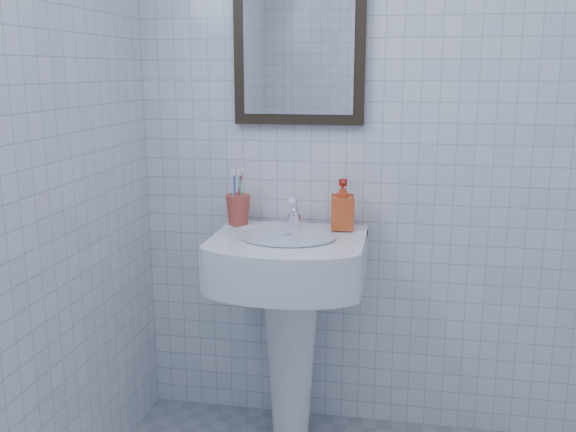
# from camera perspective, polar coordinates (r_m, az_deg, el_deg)

# --- Properties ---
(wall_back) EXTENTS (2.20, 0.02, 2.50)m
(wall_back) POSITION_cam_1_polar(r_m,az_deg,el_deg) (2.49, 11.66, 8.09)
(wall_back) COLOR white
(wall_back) RESTS_ON ground
(washbasin) EXTENTS (0.56, 0.41, 0.86)m
(washbasin) POSITION_cam_1_polar(r_m,az_deg,el_deg) (2.46, 0.15, -7.80)
(washbasin) COLOR white
(washbasin) RESTS_ON ground
(faucet) EXTENTS (0.05, 0.11, 0.13)m
(faucet) POSITION_cam_1_polar(r_m,az_deg,el_deg) (2.46, 0.58, 0.15)
(faucet) COLOR white
(faucet) RESTS_ON washbasin
(toothbrush_cup) EXTENTS (0.12, 0.12, 0.12)m
(toothbrush_cup) POSITION_cam_1_polar(r_m,az_deg,el_deg) (2.51, -4.45, 0.58)
(toothbrush_cup) COLOR #B34331
(toothbrush_cup) RESTS_ON washbasin
(soap_dispenser) EXTENTS (0.10, 0.10, 0.19)m
(soap_dispenser) POSITION_cam_1_polar(r_m,az_deg,el_deg) (2.43, 4.87, 1.03)
(soap_dispenser) COLOR red
(soap_dispenser) RESTS_ON washbasin
(wall_mirror) EXTENTS (0.50, 0.04, 0.62)m
(wall_mirror) POSITION_cam_1_polar(r_m,az_deg,el_deg) (2.50, 0.99, 15.25)
(wall_mirror) COLOR black
(wall_mirror) RESTS_ON wall_back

